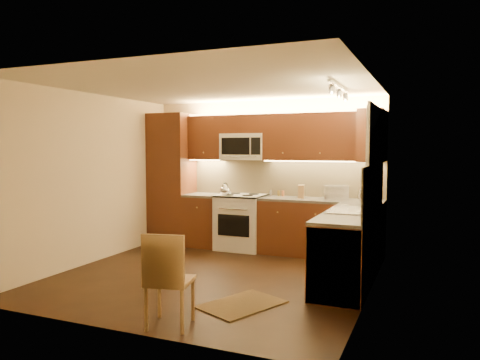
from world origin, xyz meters
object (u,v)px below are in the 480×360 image
at_px(toaster_oven, 335,192).
at_px(knife_block, 301,192).
at_px(sink, 351,205).
at_px(dining_chair, 170,279).
at_px(microwave, 244,147).
at_px(kettle, 225,189).
at_px(stove, 241,222).
at_px(soap_bottle, 370,198).

height_order(toaster_oven, knife_block, toaster_oven).
height_order(sink, dining_chair, sink).
xyz_separation_m(microwave, knife_block, (1.02, -0.09, -0.72)).
bearing_deg(kettle, microwave, 70.55).
xyz_separation_m(sink, knife_block, (-0.98, 1.17, 0.03)).
relative_size(stove, sink, 1.07).
bearing_deg(stove, soap_bottle, -12.41).
bearing_deg(knife_block, soap_bottle, -36.73).
height_order(microwave, soap_bottle, microwave).
distance_m(sink, dining_chair, 2.67).
xyz_separation_m(microwave, sink, (2.00, -1.26, -0.74)).
distance_m(toaster_oven, dining_chair, 3.60).
height_order(sink, knife_block, knife_block).
bearing_deg(dining_chair, toaster_oven, 63.59).
bearing_deg(kettle, dining_chair, -63.17).
bearing_deg(stove, knife_block, 2.41).
bearing_deg(microwave, stove, -90.00).
xyz_separation_m(sink, toaster_oven, (-0.45, 1.20, 0.04)).
bearing_deg(stove, dining_chair, -78.80).
xyz_separation_m(stove, knife_block, (1.02, 0.04, 0.54)).
xyz_separation_m(knife_block, soap_bottle, (1.12, -0.51, 0.00)).
height_order(soap_bottle, dining_chair, soap_bottle).
bearing_deg(toaster_oven, microwave, 155.35).
relative_size(sink, knife_block, 4.10).
xyz_separation_m(stove, kettle, (-0.20, -0.20, 0.57)).
distance_m(soap_bottle, dining_chair, 3.30).
height_order(stove, dining_chair, stove).
relative_size(sink, kettle, 4.07).
xyz_separation_m(kettle, toaster_oven, (1.75, 0.27, -0.01)).
bearing_deg(microwave, dining_chair, -79.22).
xyz_separation_m(stove, toaster_oven, (1.55, 0.07, 0.55)).
bearing_deg(sink, dining_chair, -120.62).
xyz_separation_m(microwave, dining_chair, (0.67, -3.51, -1.26)).
relative_size(soap_bottle, dining_chair, 0.23).
bearing_deg(soap_bottle, dining_chair, -92.11).
relative_size(toaster_oven, soap_bottle, 1.76).
bearing_deg(sink, stove, 150.64).
distance_m(stove, sink, 2.35).
xyz_separation_m(microwave, kettle, (-0.20, -0.34, -0.69)).
height_order(stove, knife_block, knife_block).
bearing_deg(dining_chair, stove, 89.16).
distance_m(stove, kettle, 0.63).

